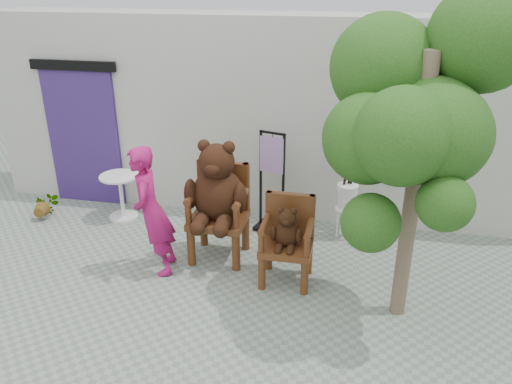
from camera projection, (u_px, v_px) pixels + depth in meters
ground_plane at (224, 318)px, 5.56m from camera, size 60.00×60.00×0.00m
back_wall at (274, 115)px, 7.73m from camera, size 9.00×1.00×3.00m
doorway at (84, 134)px, 7.97m from camera, size 1.40×0.11×2.33m
chair_big at (218, 194)px, 6.41m from camera, size 0.81×0.86×1.64m
chair_small at (287, 234)px, 6.03m from camera, size 0.62×0.57×1.08m
person at (152, 212)px, 6.13m from camera, size 0.53×0.69×1.67m
cafe_table at (121, 191)px, 7.68m from camera, size 0.60×0.60×0.70m
display_stand at (272, 194)px, 7.25m from camera, size 0.53×0.46×1.51m
stool_bucket at (347, 196)px, 7.02m from camera, size 0.32×0.32×1.45m
tree at (414, 102)px, 4.77m from camera, size 1.93×1.82×3.49m
potted_plant at (45, 206)px, 7.78m from camera, size 0.41×0.37×0.40m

